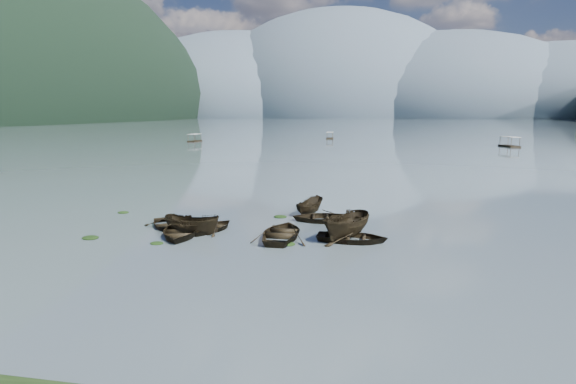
% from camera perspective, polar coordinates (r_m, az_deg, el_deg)
% --- Properties ---
extents(ground_plane, '(2400.00, 2400.00, 0.00)m').
position_cam_1_polar(ground_plane, '(23.95, -5.24, -9.66)').
color(ground_plane, '#515F65').
extents(haze_mtn_a, '(520.00, 520.00, 280.00)m').
position_cam_1_polar(haze_mtn_a, '(959.39, -5.84, 9.46)').
color(haze_mtn_a, '#475666').
rests_on(haze_mtn_a, ground).
extents(haze_mtn_b, '(520.00, 520.00, 340.00)m').
position_cam_1_polar(haze_mtn_b, '(924.11, 6.33, 9.43)').
color(haze_mtn_b, '#475666').
rests_on(haze_mtn_b, ground).
extents(haze_mtn_c, '(520.00, 520.00, 260.00)m').
position_cam_1_polar(haze_mtn_c, '(931.41, 18.85, 8.97)').
color(haze_mtn_c, '#475666').
rests_on(haze_mtn_c, ground).
extents(haze_mtn_d, '(520.00, 520.00, 220.00)m').
position_cam_1_polar(haze_mtn_d, '(973.70, 29.48, 8.24)').
color(haze_mtn_d, '#475666').
rests_on(haze_mtn_d, ground).
extents(rowboat_0, '(4.59, 5.63, 1.02)m').
position_cam_1_polar(rowboat_0, '(30.81, -13.46, -5.41)').
color(rowboat_0, black).
rests_on(rowboat_0, ground).
extents(rowboat_1, '(4.22, 4.81, 0.83)m').
position_cam_1_polar(rowboat_1, '(31.79, -9.68, -4.79)').
color(rowboat_1, black).
rests_on(rowboat_1, ground).
extents(rowboat_2, '(4.27, 2.10, 1.58)m').
position_cam_1_polar(rowboat_2, '(31.10, -12.05, -5.21)').
color(rowboat_2, black).
rests_on(rowboat_2, ground).
extents(rowboat_3, '(3.64, 5.08, 1.05)m').
position_cam_1_polar(rowboat_3, '(29.50, -0.69, -5.81)').
color(rowboat_3, black).
rests_on(rowboat_3, ground).
extents(rowboat_4, '(4.63, 3.41, 0.93)m').
position_cam_1_polar(rowboat_4, '(28.91, 8.14, -6.25)').
color(rowboat_4, black).
rests_on(rowboat_4, ground).
extents(rowboat_5, '(3.85, 5.22, 1.90)m').
position_cam_1_polar(rowboat_5, '(29.61, 7.43, -5.84)').
color(rowboat_5, black).
rests_on(rowboat_5, ground).
extents(rowboat_6, '(4.82, 5.00, 0.84)m').
position_cam_1_polar(rowboat_6, '(33.13, -14.99, -4.39)').
color(rowboat_6, black).
rests_on(rowboat_6, ground).
extents(rowboat_7, '(5.16, 4.02, 0.98)m').
position_cam_1_polar(rowboat_7, '(34.00, 4.54, -3.71)').
color(rowboat_7, black).
rests_on(rowboat_7, ground).
extents(rowboat_8, '(2.46, 4.03, 1.46)m').
position_cam_1_polar(rowboat_8, '(36.35, 2.73, -2.79)').
color(rowboat_8, black).
rests_on(rowboat_8, ground).
extents(weed_clump_0, '(1.09, 0.89, 0.24)m').
position_cam_1_polar(weed_clump_0, '(31.98, -23.80, -5.43)').
color(weed_clump_0, black).
rests_on(weed_clump_0, ground).
extents(weed_clump_1, '(0.85, 0.68, 0.19)m').
position_cam_1_polar(weed_clump_1, '(29.32, -16.32, -6.33)').
color(weed_clump_1, black).
rests_on(weed_clump_1, ground).
extents(weed_clump_2, '(1.06, 0.84, 0.23)m').
position_cam_1_polar(weed_clump_2, '(27.95, -0.16, -6.72)').
color(weed_clump_2, black).
rests_on(weed_clump_2, ground).
extents(weed_clump_3, '(0.97, 0.82, 0.22)m').
position_cam_1_polar(weed_clump_3, '(31.57, 8.20, -4.86)').
color(weed_clump_3, black).
rests_on(weed_clump_3, ground).
extents(weed_clump_4, '(1.23, 0.98, 0.25)m').
position_cam_1_polar(weed_clump_4, '(31.01, 7.70, -5.12)').
color(weed_clump_4, black).
rests_on(weed_clump_4, ground).
extents(weed_clump_5, '(0.93, 0.75, 0.20)m').
position_cam_1_polar(weed_clump_5, '(39.06, -20.19, -2.51)').
color(weed_clump_5, black).
rests_on(weed_clump_5, ground).
extents(weed_clump_6, '(1.03, 0.86, 0.22)m').
position_cam_1_polar(weed_clump_6, '(35.14, -0.98, -3.23)').
color(weed_clump_6, black).
rests_on(weed_clump_6, ground).
extents(weed_clump_7, '(1.09, 0.87, 0.24)m').
position_cam_1_polar(weed_clump_7, '(31.01, 7.49, -5.11)').
color(weed_clump_7, black).
rests_on(weed_clump_7, ground).
extents(pontoon_left, '(2.50, 5.59, 2.11)m').
position_cam_1_polar(pontoon_left, '(131.15, -11.75, 6.27)').
color(pontoon_left, black).
rests_on(pontoon_left, ground).
extents(pontoon_centre, '(2.44, 5.37, 2.02)m').
position_cam_1_polar(pontoon_centre, '(143.75, 5.33, 6.74)').
color(pontoon_centre, black).
rests_on(pontoon_centre, ground).
extents(pontoon_right, '(3.76, 6.49, 2.33)m').
position_cam_1_polar(pontoon_right, '(121.39, 26.28, 5.17)').
color(pontoon_right, black).
rests_on(pontoon_right, ground).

